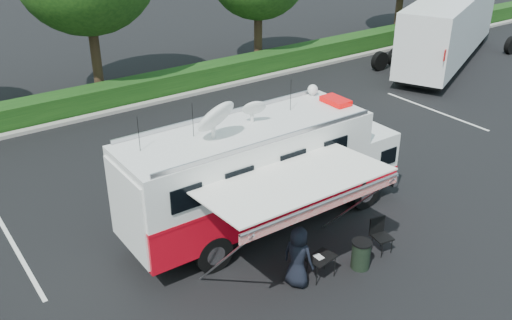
{
  "coord_description": "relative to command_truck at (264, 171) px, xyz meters",
  "views": [
    {
      "loc": [
        -8.61,
        -11.64,
        9.34
      ],
      "look_at": [
        0.0,
        0.5,
        1.9
      ],
      "focal_mm": 40.0,
      "sensor_mm": 36.0,
      "label": 1
    }
  ],
  "objects": [
    {
      "name": "command_truck",
      "position": [
        0.0,
        0.0,
        0.0
      ],
      "size": [
        8.67,
        2.39,
        4.16
      ],
      "color": "black",
      "rests_on": "ground_plane"
    },
    {
      "name": "semi_trailer",
      "position": [
        17.9,
        7.47,
        0.18
      ],
      "size": [
        12.02,
        7.42,
        3.73
      ],
      "color": "silver",
      "rests_on": "ground_plane"
    },
    {
      "name": "stall_lines",
      "position": [
        -0.42,
        3.0,
        -1.78
      ],
      "size": [
        24.12,
        5.5,
        0.01
      ],
      "color": "silver",
      "rests_on": "ground_plane"
    },
    {
      "name": "awning",
      "position": [
        -0.78,
        -2.48,
        0.89
      ],
      "size": [
        4.73,
        2.46,
        2.86
      ],
      "color": "white",
      "rests_on": "ground_plane"
    },
    {
      "name": "trash_bin",
      "position": [
        0.84,
        -3.2,
        -1.38
      ],
      "size": [
        0.54,
        0.54,
        0.8
      ],
      "color": "black",
      "rests_on": "ground_plane"
    },
    {
      "name": "folding_table",
      "position": [
        -0.3,
        -2.91,
        -1.2
      ],
      "size": [
        0.82,
        0.64,
        0.63
      ],
      "color": "black",
      "rests_on": "ground_plane"
    },
    {
      "name": "folding_chair",
      "position": [
        1.81,
        -2.93,
        -1.18
      ],
      "size": [
        0.56,
        0.58,
        1.01
      ],
      "color": "black",
      "rests_on": "ground_plane"
    },
    {
      "name": "ground_plane",
      "position": [
        0.08,
        0.0,
        -1.78
      ],
      "size": [
        120.0,
        120.0,
        0.0
      ],
      "primitive_type": "plane",
      "color": "black",
      "rests_on": "ground"
    },
    {
      "name": "person",
      "position": [
        -0.96,
        -2.78,
        -1.78
      ],
      "size": [
        0.81,
        0.96,
        1.67
      ],
      "primitive_type": "imported",
      "rotation": [
        0.0,
        0.0,
        1.96
      ],
      "color": "black",
      "rests_on": "ground_plane"
    }
  ]
}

